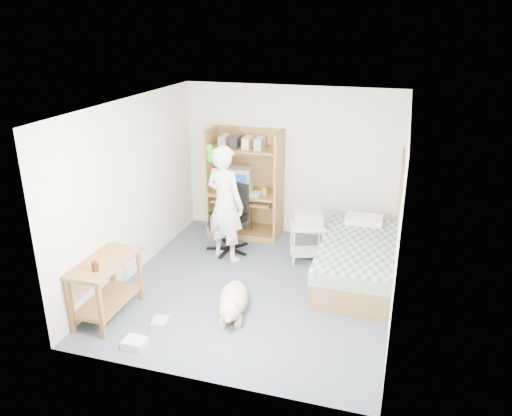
# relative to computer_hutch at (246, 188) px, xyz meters

# --- Properties ---
(floor) EXTENTS (4.00, 4.00, 0.00)m
(floor) POSITION_rel_computer_hutch_xyz_m (0.70, -1.74, -0.82)
(floor) COLOR #434D5C
(floor) RESTS_ON ground
(wall_back) EXTENTS (3.60, 0.02, 2.50)m
(wall_back) POSITION_rel_computer_hutch_xyz_m (0.70, 0.26, 0.43)
(wall_back) COLOR beige
(wall_back) RESTS_ON floor
(wall_right) EXTENTS (0.02, 4.00, 2.50)m
(wall_right) POSITION_rel_computer_hutch_xyz_m (2.50, -1.74, 0.43)
(wall_right) COLOR beige
(wall_right) RESTS_ON floor
(wall_left) EXTENTS (0.02, 4.00, 2.50)m
(wall_left) POSITION_rel_computer_hutch_xyz_m (-1.10, -1.74, 0.43)
(wall_left) COLOR beige
(wall_left) RESTS_ON floor
(ceiling) EXTENTS (3.60, 4.00, 0.02)m
(ceiling) POSITION_rel_computer_hutch_xyz_m (0.70, -1.74, 1.68)
(ceiling) COLOR white
(ceiling) RESTS_ON wall_back
(computer_hutch) EXTENTS (1.20, 0.63, 1.80)m
(computer_hutch) POSITION_rel_computer_hutch_xyz_m (0.00, 0.00, 0.00)
(computer_hutch) COLOR brown
(computer_hutch) RESTS_ON floor
(bed) EXTENTS (1.02, 2.02, 0.66)m
(bed) POSITION_rel_computer_hutch_xyz_m (2.00, -1.12, -0.53)
(bed) COLOR brown
(bed) RESTS_ON floor
(side_desk) EXTENTS (0.50, 1.00, 0.75)m
(side_desk) POSITION_rel_computer_hutch_xyz_m (-0.85, -2.94, -0.33)
(side_desk) COLOR brown
(side_desk) RESTS_ON floor
(corkboard) EXTENTS (0.04, 0.94, 0.66)m
(corkboard) POSITION_rel_computer_hutch_xyz_m (2.47, -0.84, 0.63)
(corkboard) COLOR #986744
(corkboard) RESTS_ON wall_right
(office_chair) EXTENTS (0.62, 0.62, 1.08)m
(office_chair) POSITION_rel_computer_hutch_xyz_m (-0.02, -0.72, -0.44)
(office_chair) COLOR black
(office_chair) RESTS_ON floor
(person) EXTENTS (0.76, 0.64, 1.79)m
(person) POSITION_rel_computer_hutch_xyz_m (0.00, -1.03, 0.07)
(person) COLOR white
(person) RESTS_ON floor
(parrot) EXTENTS (0.13, 0.22, 0.36)m
(parrot) POSITION_rel_computer_hutch_xyz_m (-0.20, -1.01, 0.81)
(parrot) COLOR #1A8B14
(parrot) RESTS_ON person
(dog) EXTENTS (0.50, 1.08, 0.41)m
(dog) POSITION_rel_computer_hutch_xyz_m (0.61, -2.45, -0.64)
(dog) COLOR tan
(dog) RESTS_ON floor
(printer_cart) EXTENTS (0.59, 0.53, 0.59)m
(printer_cart) POSITION_rel_computer_hutch_xyz_m (1.20, -0.75, -0.43)
(printer_cart) COLOR white
(printer_cart) RESTS_ON floor
(printer) EXTENTS (0.50, 0.44, 0.18)m
(printer) POSITION_rel_computer_hutch_xyz_m (1.20, -0.75, -0.14)
(printer) COLOR #B8B8B3
(printer) RESTS_ON printer_cart
(crt_monitor) EXTENTS (0.44, 0.47, 0.40)m
(crt_monitor) POSITION_rel_computer_hutch_xyz_m (-0.10, 0.01, 0.15)
(crt_monitor) COLOR beige
(crt_monitor) RESTS_ON computer_hutch
(keyboard) EXTENTS (0.47, 0.23, 0.03)m
(keyboard) POSITION_rel_computer_hutch_xyz_m (-0.04, -0.16, -0.15)
(keyboard) COLOR beige
(keyboard) RESTS_ON computer_hutch
(pencil_cup) EXTENTS (0.08, 0.08, 0.12)m
(pencil_cup) POSITION_rel_computer_hutch_xyz_m (0.35, -0.09, -0.00)
(pencil_cup) COLOR gold
(pencil_cup) RESTS_ON computer_hutch
(drink_glass) EXTENTS (0.08, 0.08, 0.12)m
(drink_glass) POSITION_rel_computer_hutch_xyz_m (-0.80, -3.18, -0.01)
(drink_glass) COLOR #3C1A09
(drink_glass) RESTS_ON side_desk
(floor_box_a) EXTENTS (0.25, 0.20, 0.10)m
(floor_box_a) POSITION_rel_computer_hutch_xyz_m (-0.22, -3.44, -0.77)
(floor_box_a) COLOR silver
(floor_box_a) RESTS_ON floor
(floor_box_b) EXTENTS (0.22, 0.25, 0.08)m
(floor_box_b) POSITION_rel_computer_hutch_xyz_m (-0.14, -2.97, -0.78)
(floor_box_b) COLOR #AAABA6
(floor_box_b) RESTS_ON floor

